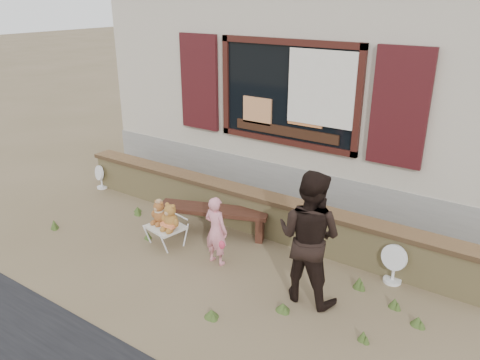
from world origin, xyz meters
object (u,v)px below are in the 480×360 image
Objects in this scene: teddy_bear_left at (159,212)px; child at (216,231)px; bench at (213,215)px; teddy_bear_right at (171,216)px; folding_chair at (166,228)px; adult at (309,237)px.

child is (1.07, -0.01, 0.00)m from teddy_bear_left.
teddy_bear_right is at bearing -129.52° from bench.
bench reaches higher than folding_chair.
folding_chair is 1.54× the size of teddy_bear_left.
adult reaches higher than teddy_bear_right.
teddy_bear_left is 0.89× the size of teddy_bear_right.
teddy_bear_right is (0.27, -0.05, 0.02)m from teddy_bear_left.
bench is 4.13× the size of teddy_bear_right.
adult reaches higher than teddy_bear_left.
child is at bearing 10.55° from teddy_bear_left.
teddy_bear_right is (0.14, -0.03, 0.24)m from folding_chair.
folding_chair is 0.26m from teddy_bear_left.
adult is (2.48, -0.02, 0.34)m from teddy_bear_left.
adult is at bearing -177.54° from child.
teddy_bear_left is at bearing 2.86° from child.
teddy_bear_right is 2.22m from adult.
folding_chair is 0.58× the size of child.
bench is 1.04× the size of adult.
bench is at bearing 81.91° from teddy_bear_right.
child reaches higher than bench.
folding_chair is (-0.38, -0.68, -0.04)m from bench.
teddy_bear_right reaches higher than bench.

